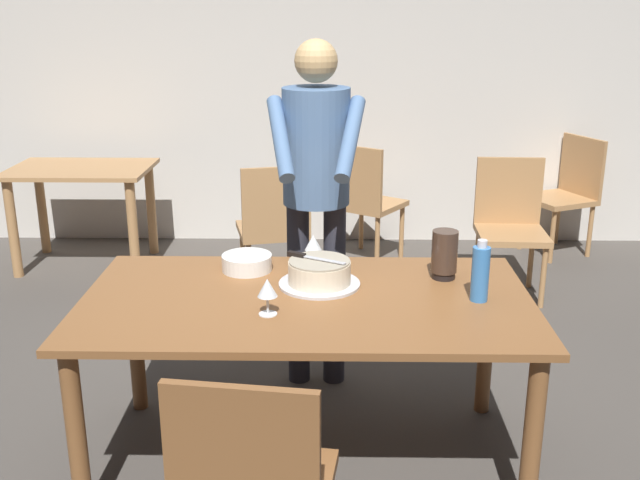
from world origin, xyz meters
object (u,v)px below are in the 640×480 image
Objects in this scene: wine_glass_far at (313,244)px; water_bottle at (480,273)px; background_chair_2 at (364,199)px; cake_knife at (304,256)px; background_chair_1 at (274,225)px; cake_on_platter at (319,274)px; background_chair_3 at (510,222)px; hurricane_lamp at (444,254)px; background_table at (82,189)px; background_chair_0 at (567,191)px; plate_stack at (247,263)px; person_cutting_cake at (316,178)px; main_dining_table at (307,319)px; wine_glass_near at (267,289)px.

wine_glass_far is 0.77m from water_bottle.
cake_knife is at bearing -98.34° from background_chair_2.
cake_knife is at bearing -81.22° from background_chair_1.
cake_on_platter is 0.65m from water_bottle.
cake_on_platter is at bearing -123.86° from background_chair_3.
wine_glass_far is at bearing 165.13° from hurricane_lamp.
background_chair_1 is (1.44, -0.59, -0.09)m from background_table.
background_chair_1 is at bearing -156.49° from background_chair_0.
background_chair_3 is (1.23, 1.83, -0.31)m from cake_on_platter.
plate_stack is 1.05× the size of hurricane_lamp.
background_chair_2 is (0.62, 0.68, 0.00)m from background_chair_1.
cake_knife is 1.18× the size of hurricane_lamp.
background_chair_0 is at bearing 48.51° from person_cutting_cake.
background_chair_3 is (1.28, 1.96, -0.17)m from main_dining_table.
water_bottle is 3.48m from background_table.
background_chair_0 and background_chair_2 have the same top height.
cake_on_platter is 0.38× the size of background_chair_0.
background_table is (-1.75, 1.77, -0.50)m from person_cutting_cake.
main_dining_table is at bearing 51.10° from wine_glass_near.
person_cutting_cake is (-0.66, 0.73, 0.21)m from water_bottle.
person_cutting_cake is (0.02, 0.71, 0.42)m from main_dining_table.
background_chair_2 is (0.61, 2.26, -0.29)m from plate_stack.
background_table is 1.11× the size of background_chair_1.
cake_knife is (-0.01, 0.17, 0.21)m from main_dining_table.
water_bottle is 2.10m from background_chair_3.
water_bottle is (0.68, -0.02, 0.21)m from main_dining_table.
person_cutting_cake is at bearing 53.03° from plate_stack.
main_dining_table reaches higher than background_table.
background_chair_0 is 2.38m from background_chair_1.
background_chair_1 is (-0.27, 1.72, -0.37)m from cake_knife.
person_cutting_cake is at bearing 92.53° from cake_on_platter.
background_chair_3 is (0.70, 1.73, -0.37)m from hurricane_lamp.
background_chair_2 is (0.48, 2.74, -0.36)m from wine_glass_near.
background_chair_0 and background_chair_1 have the same top height.
background_table is (-2.30, 2.25, -0.28)m from hurricane_lamp.
hurricane_lamp is at bearing 29.29° from wine_glass_near.
plate_stack is 0.86m from hurricane_lamp.
person_cutting_cake is at bearing 88.10° from main_dining_table.
plate_stack is at bearing 105.20° from wine_glass_near.
cake_knife is 0.59m from hurricane_lamp.
wine_glass_far is at bearing -91.08° from person_cutting_cake.
hurricane_lamp is 0.76m from person_cutting_cake.
hurricane_lamp is 0.12× the size of person_cutting_cake.
cake_on_platter reaches higher than plate_stack.
background_chair_2 is at bearing 147.03° from background_chair_3.
cake_knife is 0.28× the size of background_chair_3.
wine_glass_near is (-0.14, -0.17, 0.20)m from main_dining_table.
cake_on_platter reaches higher than main_dining_table.
water_bottle is 0.15× the size of person_cutting_cake.
wine_glass_near is 0.16× the size of background_chair_1.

